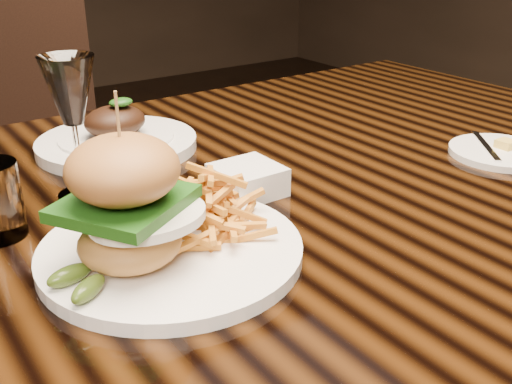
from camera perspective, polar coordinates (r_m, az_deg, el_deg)
dining_table at (r=0.82m, az=-4.04°, el=-4.76°), size 1.60×0.90×0.75m
burger_plate at (r=0.61m, az=-8.67°, el=-2.36°), size 0.28×0.28×0.19m
side_saucer at (r=0.98m, az=22.27°, el=3.56°), size 0.15×0.15×0.02m
ramekin at (r=0.77m, az=-0.81°, el=1.16°), size 0.10×0.10×0.04m
wine_glass at (r=0.76m, az=-17.26°, el=8.76°), size 0.07×0.07×0.18m
far_dish at (r=0.95m, az=-13.12°, el=4.90°), size 0.24×0.24×0.08m
chair_far at (r=1.62m, az=-22.63°, el=3.13°), size 0.59×0.59×0.95m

